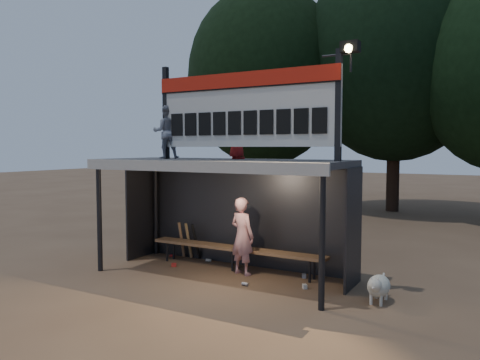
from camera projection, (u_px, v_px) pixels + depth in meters
name	position (u px, v px, depth m)	size (l,w,h in m)	color
ground	(221.00, 276.00, 9.32)	(80.00, 80.00, 0.00)	brown
player	(242.00, 236.00, 9.39)	(0.57, 0.37, 1.56)	white
child_a	(166.00, 132.00, 9.79)	(0.54, 0.42, 1.12)	gray
child_b	(237.00, 135.00, 9.52)	(0.47, 0.31, 0.96)	#A11918
dugout_shelter	(228.00, 183.00, 9.40)	(5.10, 2.08, 2.32)	#38383A
scoreboard_assembly	(246.00, 107.00, 8.81)	(4.10, 0.27, 1.99)	black
bench	(235.00, 249.00, 9.77)	(4.00, 0.35, 0.48)	#8F6643
tree_left	(265.00, 77.00, 19.59)	(6.46, 6.46, 9.27)	#2E2114
tree_mid	(396.00, 56.00, 18.40)	(7.22, 7.22, 10.36)	black
dog	(378.00, 286.00, 7.69)	(0.36, 0.81, 0.49)	beige
bats	(189.00, 241.00, 10.68)	(0.49, 0.33, 0.84)	#986B47
litter	(231.00, 270.00, 9.60)	(3.72, 1.28, 0.08)	red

